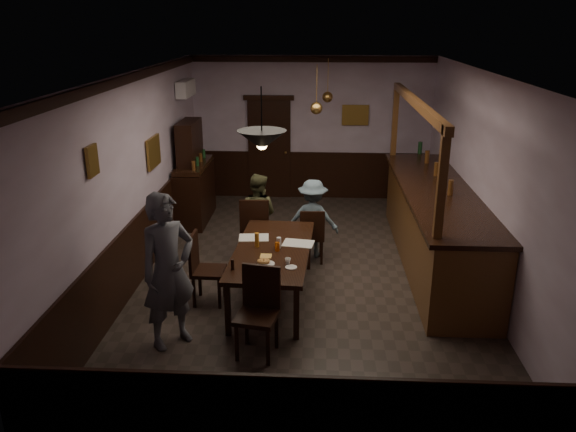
# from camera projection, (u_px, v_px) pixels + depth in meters

# --- Properties ---
(room) EXTENTS (5.01, 8.01, 3.01)m
(room) POSITION_uv_depth(u_px,v_px,m) (308.00, 180.00, 8.06)
(room) COLOR #2D2621
(room) RESTS_ON ground
(dining_table) EXTENTS (1.11, 2.25, 0.75)m
(dining_table) POSITION_uv_depth(u_px,v_px,m) (273.00, 253.00, 7.63)
(dining_table) COLOR black
(dining_table) RESTS_ON ground
(chair_far_left) EXTENTS (0.46, 0.46, 1.06)m
(chair_far_left) POSITION_uv_depth(u_px,v_px,m) (255.00, 227.00, 8.90)
(chair_far_left) COLOR black
(chair_far_left) RESTS_ON ground
(chair_far_right) EXTENTS (0.40, 0.40, 0.89)m
(chair_far_right) POSITION_uv_depth(u_px,v_px,m) (312.00, 234.00, 8.85)
(chair_far_right) COLOR black
(chair_far_right) RESTS_ON ground
(chair_near) EXTENTS (0.53, 0.53, 1.05)m
(chair_near) POSITION_uv_depth(u_px,v_px,m) (259.00, 307.00, 6.44)
(chair_near) COLOR black
(chair_near) RESTS_ON ground
(chair_side) EXTENTS (0.44, 0.44, 0.99)m
(chair_side) POSITION_uv_depth(u_px,v_px,m) (202.00, 265.00, 7.58)
(chair_side) COLOR black
(chair_side) RESTS_ON ground
(person_standing) EXTENTS (0.80, 0.80, 1.88)m
(person_standing) POSITION_uv_depth(u_px,v_px,m) (168.00, 271.00, 6.48)
(person_standing) COLOR #545660
(person_standing) RESTS_ON ground
(person_seated_left) EXTENTS (0.80, 0.71, 1.37)m
(person_seated_left) POSITION_uv_depth(u_px,v_px,m) (258.00, 214.00, 9.13)
(person_seated_left) COLOR #454529
(person_seated_left) RESTS_ON ground
(person_seated_right) EXTENTS (0.89, 0.58, 1.29)m
(person_seated_right) POSITION_uv_depth(u_px,v_px,m) (313.00, 219.00, 9.05)
(person_seated_right) COLOR slate
(person_seated_right) RESTS_ON ground
(newspaper_left) EXTENTS (0.45, 0.34, 0.01)m
(newspaper_left) POSITION_uv_depth(u_px,v_px,m) (254.00, 238.00, 7.98)
(newspaper_left) COLOR silver
(newspaper_left) RESTS_ON dining_table
(newspaper_right) EXTENTS (0.46, 0.36, 0.01)m
(newspaper_right) POSITION_uv_depth(u_px,v_px,m) (298.00, 243.00, 7.77)
(newspaper_right) COLOR silver
(newspaper_right) RESTS_ON dining_table
(napkin) EXTENTS (0.16, 0.16, 0.00)m
(napkin) POSITION_uv_depth(u_px,v_px,m) (266.00, 256.00, 7.37)
(napkin) COLOR #DFAB52
(napkin) RESTS_ON dining_table
(saucer) EXTENTS (0.15, 0.15, 0.01)m
(saucer) POSITION_uv_depth(u_px,v_px,m) (291.00, 267.00, 7.02)
(saucer) COLOR white
(saucer) RESTS_ON dining_table
(coffee_cup) EXTENTS (0.08, 0.08, 0.07)m
(coffee_cup) POSITION_uv_depth(u_px,v_px,m) (288.00, 261.00, 7.10)
(coffee_cup) COLOR white
(coffee_cup) RESTS_ON saucer
(pastry_plate) EXTENTS (0.22, 0.22, 0.01)m
(pastry_plate) POSITION_uv_depth(u_px,v_px,m) (266.00, 264.00, 7.11)
(pastry_plate) COLOR white
(pastry_plate) RESTS_ON dining_table
(pastry_ring_a) EXTENTS (0.13, 0.13, 0.04)m
(pastry_ring_a) POSITION_uv_depth(u_px,v_px,m) (262.00, 261.00, 7.12)
(pastry_ring_a) COLOR #C68C47
(pastry_ring_a) RESTS_ON pastry_plate
(pastry_ring_b) EXTENTS (0.13, 0.13, 0.04)m
(pastry_ring_b) POSITION_uv_depth(u_px,v_px,m) (265.00, 261.00, 7.13)
(pastry_ring_b) COLOR #C68C47
(pastry_ring_b) RESTS_ON pastry_plate
(soda_can) EXTENTS (0.07, 0.07, 0.12)m
(soda_can) POSITION_uv_depth(u_px,v_px,m) (277.00, 247.00, 7.52)
(soda_can) COLOR orange
(soda_can) RESTS_ON dining_table
(beer_glass) EXTENTS (0.06, 0.06, 0.20)m
(beer_glass) POSITION_uv_depth(u_px,v_px,m) (257.00, 240.00, 7.63)
(beer_glass) COLOR #BF721E
(beer_glass) RESTS_ON dining_table
(water_glass) EXTENTS (0.06, 0.06, 0.15)m
(water_glass) POSITION_uv_depth(u_px,v_px,m) (279.00, 243.00, 7.61)
(water_glass) COLOR silver
(water_glass) RESTS_ON dining_table
(pepper_mill) EXTENTS (0.04, 0.04, 0.14)m
(pepper_mill) POSITION_uv_depth(u_px,v_px,m) (232.00, 265.00, 6.94)
(pepper_mill) COLOR black
(pepper_mill) RESTS_ON dining_table
(sideboard) EXTENTS (0.52, 1.45, 1.92)m
(sideboard) POSITION_uv_depth(u_px,v_px,m) (194.00, 181.00, 10.66)
(sideboard) COLOR black
(sideboard) RESTS_ON ground
(bar_counter) EXTENTS (1.08, 4.62, 2.59)m
(bar_counter) POSITION_uv_depth(u_px,v_px,m) (435.00, 224.00, 8.79)
(bar_counter) COLOR #522F15
(bar_counter) RESTS_ON ground
(door_back) EXTENTS (0.90, 0.06, 2.10)m
(door_back) POSITION_uv_depth(u_px,v_px,m) (269.00, 150.00, 11.97)
(door_back) COLOR black
(door_back) RESTS_ON ground
(ac_unit) EXTENTS (0.20, 0.85, 0.30)m
(ac_unit) POSITION_uv_depth(u_px,v_px,m) (186.00, 88.00, 10.59)
(ac_unit) COLOR white
(ac_unit) RESTS_ON ground
(picture_left_small) EXTENTS (0.04, 0.28, 0.36)m
(picture_left_small) POSITION_uv_depth(u_px,v_px,m) (92.00, 161.00, 6.46)
(picture_left_small) COLOR olive
(picture_left_small) RESTS_ON ground
(picture_left_large) EXTENTS (0.04, 0.62, 0.48)m
(picture_left_large) POSITION_uv_depth(u_px,v_px,m) (154.00, 152.00, 8.87)
(picture_left_large) COLOR olive
(picture_left_large) RESTS_ON ground
(picture_back) EXTENTS (0.55, 0.04, 0.42)m
(picture_back) POSITION_uv_depth(u_px,v_px,m) (355.00, 115.00, 11.64)
(picture_back) COLOR olive
(picture_back) RESTS_ON ground
(pendant_iron) EXTENTS (0.56, 0.56, 0.71)m
(pendant_iron) POSITION_uv_depth(u_px,v_px,m) (262.00, 140.00, 6.31)
(pendant_iron) COLOR black
(pendant_iron) RESTS_ON ground
(pendant_brass_mid) EXTENTS (0.20, 0.20, 0.81)m
(pendant_brass_mid) POSITION_uv_depth(u_px,v_px,m) (316.00, 108.00, 9.24)
(pendant_brass_mid) COLOR #BF8C3F
(pendant_brass_mid) RESTS_ON ground
(pendant_brass_far) EXTENTS (0.20, 0.20, 0.81)m
(pendant_brass_far) POSITION_uv_depth(u_px,v_px,m) (328.00, 97.00, 10.55)
(pendant_brass_far) COLOR #BF8C3F
(pendant_brass_far) RESTS_ON ground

